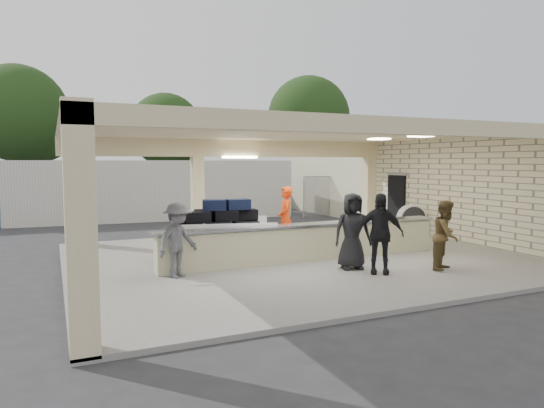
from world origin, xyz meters
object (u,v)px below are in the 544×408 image
passenger_a (446,235)px  passenger_b (379,233)px  baggage_counter (307,242)px  car_white_a (333,196)px  car_dark (259,195)px  passenger_d (352,231)px  car_white_b (344,194)px  container_white (157,190)px  drum_fan (412,219)px  luggage_cart (220,227)px  passenger_c (178,240)px  baggage_handler (285,219)px

passenger_a → passenger_b: bearing=139.6°
baggage_counter → car_white_a: 16.36m
passenger_a → car_dark: passenger_a is taller
passenger_b → car_dark: size_ratio=0.41×
passenger_d → car_white_b: passenger_d is taller
container_white → car_white_b: bearing=15.8°
drum_fan → car_white_b: bearing=82.3°
luggage_cart → car_white_a: size_ratio=0.63×
luggage_cart → car_white_b: bearing=60.5°
passenger_d → passenger_c: bearing=-176.9°
passenger_c → car_dark: size_ratio=0.37×
passenger_a → passenger_c: size_ratio=0.99×
luggage_cart → car_dark: size_ratio=0.66×
container_white → luggage_cart: bearing=-88.5°
car_white_a → passenger_b: bearing=167.1°
passenger_b → car_dark: 17.35m
baggage_handler → passenger_a: bearing=51.9°
luggage_cart → drum_fan: size_ratio=2.74×
passenger_a → passenger_b: 1.77m
baggage_counter → car_dark: 15.58m
drum_fan → passenger_d: 6.01m
luggage_cart → car_white_a: (11.16, 12.34, -0.26)m
baggage_counter → passenger_a: 3.52m
baggage_handler → passenger_c: size_ratio=1.11×
luggage_cart → car_dark: 15.21m
passenger_d → car_white_a: bearing=75.4°
drum_fan → car_dark: car_dark is taller
passenger_d → car_dark: 16.77m
baggage_counter → passenger_d: (0.51, -1.39, 0.45)m
baggage_handler → car_white_b: 16.86m
passenger_b → passenger_d: (-0.30, 0.68, -0.01)m
car_white_a → container_white: container_white is taller
car_dark → passenger_b: bearing=164.8°
drum_fan → car_white_a: car_white_a is taller
car_white_a → car_white_b: bearing=-39.0°
baggage_handler → car_dark: baggage_handler is taller
container_white → passenger_d: bearing=-77.4°
passenger_c → passenger_b: bearing=-50.7°
luggage_cart → passenger_d: 3.64m
passenger_a → passenger_b: passenger_b is taller
baggage_counter → drum_fan: (5.36, 2.14, 0.11)m
luggage_cart → passenger_b: passenger_b is taller
luggage_cart → passenger_d: bearing=-32.2°
drum_fan → container_white: bearing=140.2°
passenger_c → drum_fan: bearing=-14.6°
car_white_a → luggage_cart: bearing=153.1°
drum_fan → passenger_c: size_ratio=0.65×
passenger_c → passenger_a: bearing=-48.2°
luggage_cart → baggage_handler: 2.13m
passenger_b → passenger_c: passenger_b is taller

